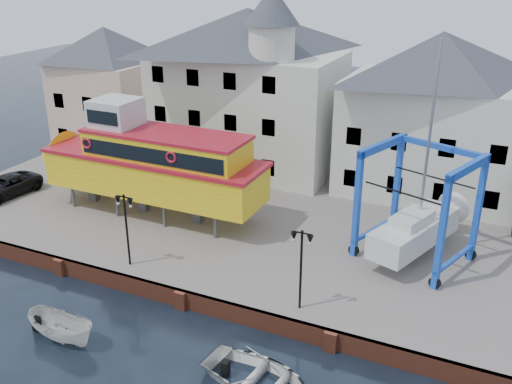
% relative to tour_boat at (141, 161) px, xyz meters
% --- Properties ---
extents(ground, '(140.00, 140.00, 0.00)m').
position_rel_tour_boat_xyz_m(ground, '(7.41, -7.47, -4.49)').
color(ground, black).
rests_on(ground, ground).
extents(hardstanding, '(44.00, 22.00, 1.00)m').
position_rel_tour_boat_xyz_m(hardstanding, '(7.41, 3.53, -3.99)').
color(hardstanding, '#67625F').
rests_on(hardstanding, ground).
extents(quay_wall, '(44.00, 0.47, 1.00)m').
position_rel_tour_boat_xyz_m(quay_wall, '(7.41, -7.36, -3.99)').
color(quay_wall, brown).
rests_on(quay_wall, ground).
extents(building_pink, '(8.00, 7.00, 10.30)m').
position_rel_tour_boat_xyz_m(building_pink, '(-10.59, 10.53, 1.65)').
color(building_pink, beige).
rests_on(building_pink, hardstanding).
extents(building_white_main, '(14.00, 8.30, 14.00)m').
position_rel_tour_boat_xyz_m(building_white_main, '(2.54, 10.93, 2.85)').
color(building_white_main, silver).
rests_on(building_white_main, hardstanding).
extents(building_white_right, '(12.00, 8.00, 11.20)m').
position_rel_tour_boat_xyz_m(building_white_right, '(16.41, 11.53, 2.10)').
color(building_white_right, silver).
rests_on(building_white_right, hardstanding).
extents(lamp_post_left, '(1.12, 0.32, 4.20)m').
position_rel_tour_boat_xyz_m(lamp_post_left, '(3.41, -6.27, -0.32)').
color(lamp_post_left, black).
rests_on(lamp_post_left, hardstanding).
extents(lamp_post_right, '(1.12, 0.32, 4.20)m').
position_rel_tour_boat_xyz_m(lamp_post_right, '(13.41, -6.27, -0.32)').
color(lamp_post_right, black).
rests_on(lamp_post_right, hardstanding).
extents(tour_boat, '(17.03, 4.19, 7.41)m').
position_rel_tour_boat_xyz_m(tour_boat, '(0.00, 0.00, 0.00)').
color(tour_boat, '#59595E').
rests_on(tour_boat, hardstanding).
extents(travel_lift, '(6.75, 8.20, 12.05)m').
position_rel_tour_boat_xyz_m(travel_lift, '(17.64, 1.73, -1.47)').
color(travel_lift, '#113CB8').
rests_on(travel_lift, hardstanding).
extents(van, '(2.99, 5.37, 1.42)m').
position_rel_tour_boat_xyz_m(van, '(-10.40, -1.97, -2.78)').
color(van, black).
rests_on(van, hardstanding).
extents(motorboat_a, '(4.03, 1.80, 1.51)m').
position_rel_tour_boat_xyz_m(motorboat_a, '(3.68, -12.02, -4.49)').
color(motorboat_a, silver).
rests_on(motorboat_a, ground).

